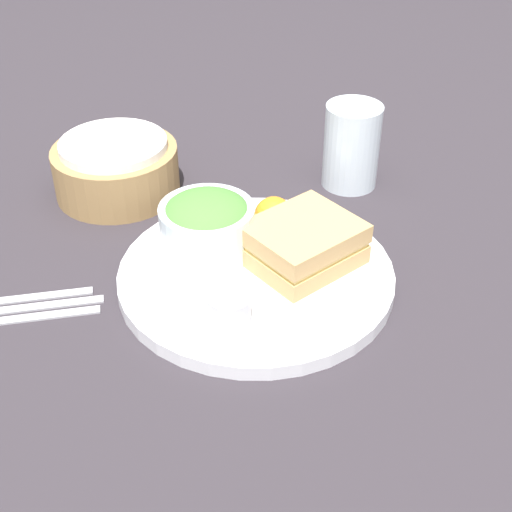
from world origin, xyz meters
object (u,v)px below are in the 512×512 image
at_px(sandwich, 303,244).
at_px(bread_basket, 116,168).
at_px(fork, 25,317).
at_px(knife, 26,307).
at_px(dressing_cup, 229,308).
at_px(drink_glass, 352,146).
at_px(plate, 256,276).
at_px(spoon, 27,297).
at_px(salad_bowl, 207,223).

xyz_separation_m(sandwich, bread_basket, (-0.19, 0.26, -0.01)).
relative_size(bread_basket, fork, 1.06).
bearing_deg(knife, dressing_cup, 159.45).
relative_size(dressing_cup, fork, 0.28).
distance_m(dressing_cup, drink_glass, 0.36).
distance_m(dressing_cup, fork, 0.23).
distance_m(plate, drink_glass, 0.27).
distance_m(dressing_cup, knife, 0.24).
height_order(plate, bread_basket, bread_basket).
bearing_deg(dressing_cup, plate, 55.77).
xyz_separation_m(plate, sandwich, (0.06, -0.00, 0.04)).
bearing_deg(bread_basket, sandwich, -54.16).
bearing_deg(plate, sandwich, -1.45).
relative_size(plate, sandwich, 2.12).
bearing_deg(bread_basket, dressing_cup, -77.32).
height_order(plate, dressing_cup, dressing_cup).
xyz_separation_m(plate, dressing_cup, (-0.05, -0.08, 0.03)).
bearing_deg(spoon, fork, 90.00).
height_order(sandwich, bread_basket, bread_basket).
bearing_deg(dressing_cup, spoon, 149.69).
relative_size(fork, spoon, 1.11).
relative_size(dressing_cup, bread_basket, 0.27).
xyz_separation_m(drink_glass, bread_basket, (-0.32, 0.07, -0.02)).
xyz_separation_m(dressing_cup, spoon, (-0.21, 0.12, -0.03)).
xyz_separation_m(sandwich, dressing_cup, (-0.11, -0.08, -0.01)).
bearing_deg(sandwich, dressing_cup, -145.35).
bearing_deg(plate, salad_bowl, 126.37).
xyz_separation_m(salad_bowl, drink_glass, (0.24, 0.13, 0.01)).
bearing_deg(dressing_cup, salad_bowl, 86.06).
distance_m(plate, bread_basket, 0.29).
bearing_deg(drink_glass, plate, -136.69).
relative_size(dressing_cup, spoon, 0.31).
height_order(salad_bowl, drink_glass, drink_glass).
distance_m(plate, dressing_cup, 0.10).
height_order(salad_bowl, knife, salad_bowl).
relative_size(dressing_cup, knife, 0.27).
bearing_deg(drink_glass, bread_basket, 167.68).
height_order(sandwich, fork, sandwich).
bearing_deg(fork, knife, -90.00).
bearing_deg(drink_glass, sandwich, -126.62).
bearing_deg(plate, dressing_cup, -124.23).
relative_size(drink_glass, bread_basket, 0.69).
distance_m(drink_glass, knife, 0.49).
relative_size(sandwich, dressing_cup, 3.31).
bearing_deg(bread_basket, plate, -63.39).
bearing_deg(dressing_cup, knife, 153.67).
height_order(bread_basket, fork, bread_basket).
distance_m(sandwich, bread_basket, 0.32).
xyz_separation_m(knife, spoon, (0.00, 0.02, 0.00)).
relative_size(plate, bread_basket, 1.87).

